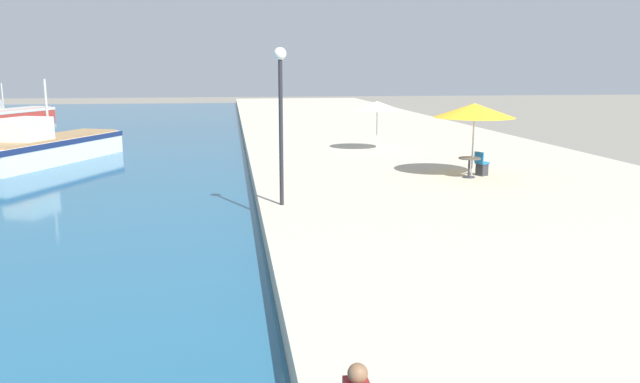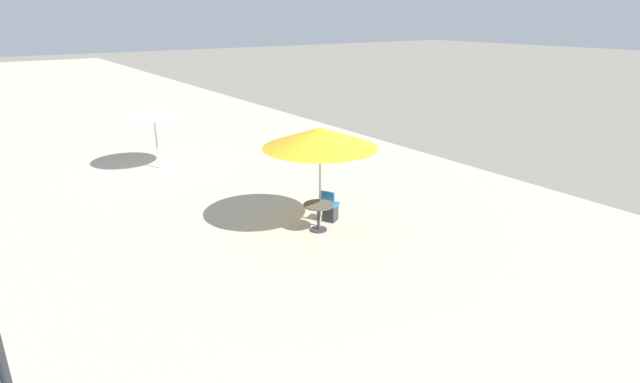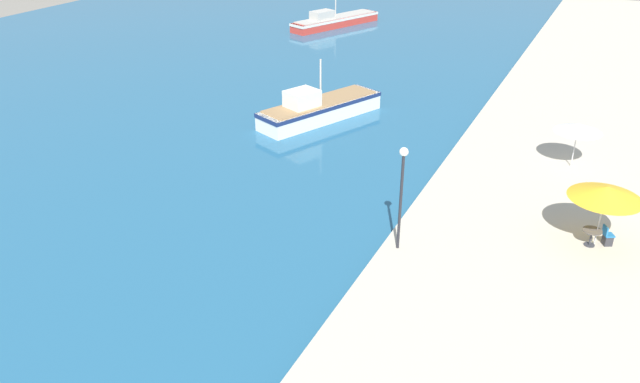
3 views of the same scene
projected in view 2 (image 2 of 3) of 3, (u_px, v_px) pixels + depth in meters
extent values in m
cube|color=#BCB29E|center=(135.00, 127.00, 26.87)|extent=(16.00, 90.00, 0.59)
cylinder|color=#B7B7B7|center=(320.00, 185.00, 13.09)|extent=(0.06, 0.06, 2.35)
cone|color=yellow|center=(320.00, 137.00, 12.66)|extent=(2.97, 2.97, 0.52)
cylinder|color=#B7B7B7|center=(156.00, 140.00, 18.27)|extent=(0.06, 0.06, 2.12)
cone|color=white|center=(153.00, 110.00, 17.90)|extent=(2.47, 2.47, 0.43)
cylinder|color=#333338|center=(319.00, 230.00, 13.23)|extent=(0.44, 0.44, 0.04)
cylinder|color=#333338|center=(319.00, 218.00, 13.12)|extent=(0.08, 0.08, 0.70)
cylinder|color=#4C4742|center=(319.00, 205.00, 13.00)|extent=(0.80, 0.80, 0.04)
cube|color=#2D2D33|center=(330.00, 213.00, 13.80)|extent=(0.46, 0.46, 0.45)
cube|color=#1E66A3|center=(330.00, 204.00, 13.72)|extent=(0.54, 0.54, 0.06)
cube|color=#1E66A3|center=(327.00, 199.00, 13.47)|extent=(0.25, 0.38, 0.40)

